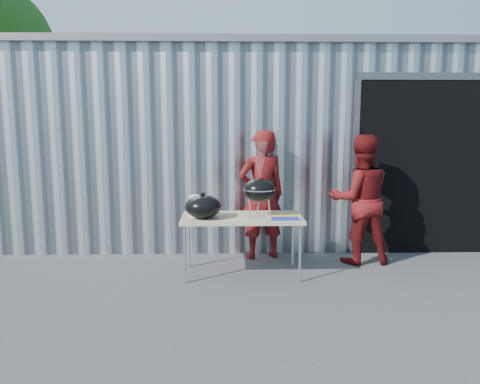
{
  "coord_description": "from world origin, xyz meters",
  "views": [
    {
      "loc": [
        0.23,
        -4.96,
        1.93
      ],
      "look_at": [
        0.38,
        0.81,
        1.05
      ],
      "focal_mm": 35.0,
      "sensor_mm": 36.0,
      "label": 1
    }
  ],
  "objects_px": {
    "folding_table": "(242,219)",
    "person_bystander": "(360,199)",
    "kettle_grill": "(259,183)",
    "person_cook": "(262,195)"
  },
  "relations": [
    {
      "from": "folding_table",
      "to": "person_bystander",
      "type": "height_order",
      "value": "person_bystander"
    },
    {
      "from": "kettle_grill",
      "to": "person_cook",
      "type": "height_order",
      "value": "person_cook"
    },
    {
      "from": "folding_table",
      "to": "kettle_grill",
      "type": "xyz_separation_m",
      "value": [
        0.22,
        0.0,
        0.47
      ]
    },
    {
      "from": "person_cook",
      "to": "kettle_grill",
      "type": "bearing_deg",
      "value": 68.95
    },
    {
      "from": "person_cook",
      "to": "person_bystander",
      "type": "height_order",
      "value": "person_cook"
    },
    {
      "from": "folding_table",
      "to": "person_cook",
      "type": "distance_m",
      "value": 0.81
    },
    {
      "from": "kettle_grill",
      "to": "person_bystander",
      "type": "relative_size",
      "value": 0.53
    },
    {
      "from": "folding_table",
      "to": "person_cook",
      "type": "bearing_deg",
      "value": 67.54
    },
    {
      "from": "kettle_grill",
      "to": "person_cook",
      "type": "bearing_deg",
      "value": 83.42
    },
    {
      "from": "kettle_grill",
      "to": "person_bystander",
      "type": "bearing_deg",
      "value": 18.83
    }
  ]
}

